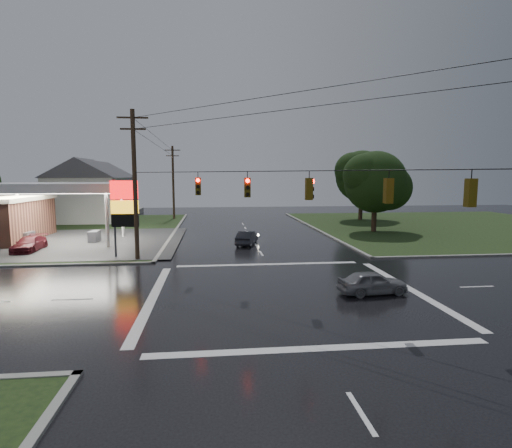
{
  "coord_description": "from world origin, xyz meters",
  "views": [
    {
      "loc": [
        -3.83,
        -20.55,
        6.25
      ],
      "look_at": [
        -0.95,
        6.19,
        3.0
      ],
      "focal_mm": 28.0,
      "sensor_mm": 36.0,
      "label": 1
    }
  ],
  "objects": [
    {
      "name": "ground",
      "position": [
        0.0,
        0.0,
        0.0
      ],
      "size": [
        120.0,
        120.0,
        0.0
      ],
      "primitive_type": "plane",
      "color": "black",
      "rests_on": "ground"
    },
    {
      "name": "grass_nw",
      "position": [
        -26.0,
        26.0,
        0.04
      ],
      "size": [
        36.0,
        36.0,
        0.08
      ],
      "primitive_type": "cube",
      "color": "black",
      "rests_on": "ground"
    },
    {
      "name": "grass_ne",
      "position": [
        26.0,
        26.0,
        0.04
      ],
      "size": [
        36.0,
        36.0,
        0.08
      ],
      "primitive_type": "cube",
      "color": "black",
      "rests_on": "ground"
    },
    {
      "name": "pylon_sign",
      "position": [
        -10.5,
        10.5,
        4.01
      ],
      "size": [
        2.0,
        0.35,
        6.0
      ],
      "color": "#59595E",
      "rests_on": "ground"
    },
    {
      "name": "utility_pole_nw",
      "position": [
        -9.5,
        9.5,
        5.72
      ],
      "size": [
        2.2,
        0.32,
        11.0
      ],
      "color": "#382619",
      "rests_on": "ground"
    },
    {
      "name": "utility_pole_n",
      "position": [
        -9.5,
        38.0,
        5.47
      ],
      "size": [
        2.2,
        0.32,
        10.5
      ],
      "color": "#382619",
      "rests_on": "ground"
    },
    {
      "name": "traffic_signals",
      "position": [
        0.02,
        -0.02,
        6.48
      ],
      "size": [
        26.87,
        26.87,
        1.47
      ],
      "color": "black",
      "rests_on": "ground"
    },
    {
      "name": "house_near",
      "position": [
        -20.95,
        36.0,
        4.41
      ],
      "size": [
        11.05,
        8.48,
        8.6
      ],
      "color": "silver",
      "rests_on": "ground"
    },
    {
      "name": "house_far",
      "position": [
        -21.95,
        48.0,
        4.41
      ],
      "size": [
        11.05,
        8.48,
        8.6
      ],
      "color": "silver",
      "rests_on": "ground"
    },
    {
      "name": "tree_ne_near",
      "position": [
        14.14,
        21.99,
        5.56
      ],
      "size": [
        7.99,
        6.8,
        8.98
      ],
      "color": "black",
      "rests_on": "ground"
    },
    {
      "name": "tree_ne_far",
      "position": [
        17.15,
        33.99,
        6.18
      ],
      "size": [
        8.46,
        7.2,
        9.8
      ],
      "color": "black",
      "rests_on": "ground"
    },
    {
      "name": "car_north",
      "position": [
        -0.8,
        15.31,
        0.64
      ],
      "size": [
        2.43,
        4.11,
        1.28
      ],
      "primitive_type": "imported",
      "rotation": [
        0.0,
        0.0,
        2.84
      ],
      "color": "black",
      "rests_on": "ground"
    },
    {
      "name": "car_crossing",
      "position": [
        4.54,
        -0.68,
        0.62
      ],
      "size": [
        3.75,
        1.76,
        1.24
      ],
      "primitive_type": "imported",
      "rotation": [
        0.0,
        0.0,
        1.65
      ],
      "color": "slate",
      "rests_on": "ground"
    },
    {
      "name": "car_pump",
      "position": [
        -19.09,
        14.0,
        0.63
      ],
      "size": [
        1.82,
        4.34,
        1.25
      ],
      "primitive_type": "imported",
      "rotation": [
        0.0,
        0.0,
        0.02
      ],
      "color": "#5C151C",
      "rests_on": "ground"
    }
  ]
}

